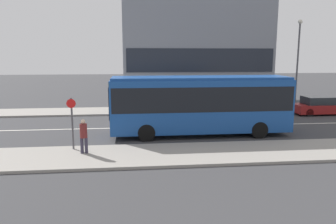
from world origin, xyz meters
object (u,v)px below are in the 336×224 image
at_px(bus_stop_sign, 72,119).
at_px(street_lamp, 298,56).
at_px(pedestrian_near_stop, 84,134).
at_px(parked_car_0, 319,106).
at_px(city_bus, 200,102).

bearing_deg(bus_stop_sign, street_lamp, 32.09).
relative_size(pedestrian_near_stop, street_lamp, 0.22).
bearing_deg(pedestrian_near_stop, bus_stop_sign, -50.11).
relative_size(parked_car_0, pedestrian_near_stop, 2.48).
distance_m(city_bus, bus_stop_sign, 7.45).
distance_m(parked_car_0, bus_stop_sign, 19.70).
height_order(city_bus, parked_car_0, city_bus).
distance_m(city_bus, street_lamp, 12.88).
height_order(city_bus, street_lamp, street_lamp).
xyz_separation_m(parked_car_0, bus_stop_sign, (-17.77, -8.45, 0.96)).
bearing_deg(parked_car_0, street_lamp, 114.22).
xyz_separation_m(city_bus, street_lamp, (9.93, 7.77, 2.65)).
height_order(pedestrian_near_stop, street_lamp, street_lamp).
xyz_separation_m(parked_car_0, pedestrian_near_stop, (-17.13, -9.22, 0.39)).
relative_size(bus_stop_sign, street_lamp, 0.34).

